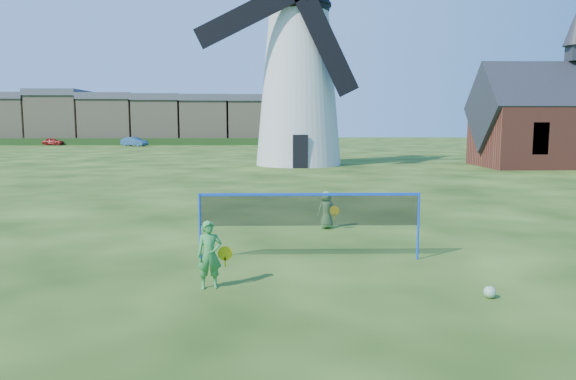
# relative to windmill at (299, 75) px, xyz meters

# --- Properties ---
(ground) EXTENTS (220.00, 220.00, 0.00)m
(ground) POSITION_rel_windmill_xyz_m (-1.58, -28.06, -6.74)
(ground) COLOR black
(ground) RESTS_ON ground
(windmill) EXTENTS (14.82, 6.41, 19.78)m
(windmill) POSITION_rel_windmill_xyz_m (0.00, 0.00, 0.00)
(windmill) COLOR silver
(windmill) RESTS_ON ground
(chapel) EXTENTS (13.44, 6.52, 11.37)m
(chapel) POSITION_rel_windmill_xyz_m (19.62, -2.11, -3.54)
(chapel) COLOR brown
(chapel) RESTS_ON ground
(badminton_net) EXTENTS (5.05, 0.05, 1.55)m
(badminton_net) POSITION_rel_windmill_xyz_m (-0.91, -28.54, -5.60)
(badminton_net) COLOR blue
(badminton_net) RESTS_ON ground
(player_girl) EXTENTS (0.68, 0.40, 1.30)m
(player_girl) POSITION_rel_windmill_xyz_m (-2.93, -30.64, -6.09)
(player_girl) COLOR #398E40
(player_girl) RESTS_ON ground
(player_boy) EXTENTS (0.68, 0.53, 1.12)m
(player_boy) POSITION_rel_windmill_xyz_m (-0.18, -24.85, -6.18)
(player_boy) COLOR #619B4A
(player_boy) RESTS_ON ground
(play_ball) EXTENTS (0.22, 0.22, 0.22)m
(play_ball) POSITION_rel_windmill_xyz_m (2.16, -31.34, -6.63)
(play_ball) COLOR green
(play_ball) RESTS_ON ground
(terraced_houses) EXTENTS (51.87, 8.40, 8.25)m
(terraced_houses) POSITION_rel_windmill_xyz_m (-28.24, 43.94, -2.80)
(terraced_houses) COLOR tan
(terraced_houses) RESTS_ON ground
(hedge) EXTENTS (62.00, 0.80, 1.00)m
(hedge) POSITION_rel_windmill_xyz_m (-23.58, 37.94, -6.24)
(hedge) COLOR #193814
(hedge) RESTS_ON ground
(car_left) EXTENTS (3.41, 1.96, 1.09)m
(car_left) POSITION_rel_windmill_xyz_m (-33.95, 37.74, -6.20)
(car_left) COLOR maroon
(car_left) RESTS_ON ground
(car_right) EXTENTS (4.03, 2.82, 1.26)m
(car_right) POSITION_rel_windmill_xyz_m (-21.43, 34.31, -6.11)
(car_right) COLOR #294F7B
(car_right) RESTS_ON ground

